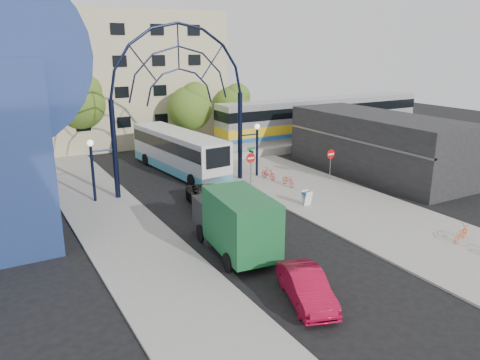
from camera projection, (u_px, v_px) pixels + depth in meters
ground at (291, 258)px, 24.00m from camera, size 120.00×120.00×0.00m
sidewalk_east at (353, 208)px, 31.13m from camera, size 8.00×56.00×0.12m
plaza_west at (132, 241)px, 25.89m from camera, size 5.00×50.00×0.12m
gateway_arch at (179, 74)px, 33.29m from camera, size 13.64×0.44×12.10m
stop_sign at (251, 161)px, 35.74m from camera, size 0.80×0.07×2.50m
do_not_enter_sign at (331, 157)px, 37.03m from camera, size 0.76×0.07×2.48m
street_name_sign at (251, 157)px, 36.39m from camera, size 0.70×0.70×2.80m
sandwich_board at (307, 196)px, 31.45m from camera, size 0.55×0.61×0.99m
commercial_block_east at (377, 144)px, 39.27m from camera, size 6.00×16.00×5.00m
apartment_block at (124, 78)px, 52.16m from camera, size 20.00×12.10×14.00m
train_platform at (322, 140)px, 51.77m from camera, size 32.00×5.00×0.80m
train_car at (323, 117)px, 51.07m from camera, size 25.10×3.05×4.20m
tree_north_a at (191, 106)px, 47.26m from camera, size 4.48×4.48×7.00m
tree_north_b at (80, 101)px, 45.64m from camera, size 5.12×5.12×8.00m
tree_north_c at (233, 103)px, 51.88m from camera, size 4.16×4.16×6.50m
city_bus at (179, 151)px, 39.86m from camera, size 3.95×12.80×3.46m
green_truck at (234, 221)px, 24.38m from camera, size 3.12×6.90×3.38m
black_suv at (207, 197)px, 31.46m from camera, size 3.37×5.29×1.36m
red_sedan at (306, 287)px, 19.75m from camera, size 2.71×4.48×1.39m
bike_near_a at (288, 180)px, 35.83m from camera, size 0.76×1.74×0.89m
bike_near_b at (268, 173)px, 37.63m from camera, size 0.72×1.61×0.94m
bike_far_a at (461, 233)px, 25.85m from camera, size 1.71×0.99×0.85m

